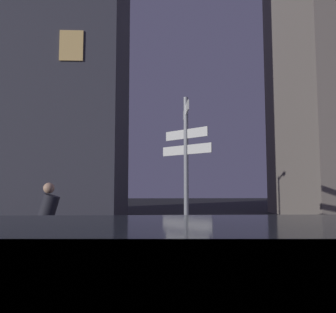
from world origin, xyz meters
TOP-DOWN VIEW (x-y plane):
  - sidewalk_kerb at (0.00, 6.54)m, footprint 40.00×2.73m
  - signpost at (-0.35, 5.65)m, footprint 1.15×1.34m
  - cyclist at (-3.23, 4.09)m, footprint 1.82×0.33m
  - building_left_block at (-7.77, 12.92)m, footprint 10.22×6.46m

SIDE VIEW (x-z plane):
  - sidewalk_kerb at x=0.00m, z-range 0.00..0.14m
  - cyclist at x=-3.23m, z-range -0.06..1.55m
  - signpost at x=-0.35m, z-range 0.48..4.17m
  - building_left_block at x=-7.77m, z-range 0.00..17.71m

